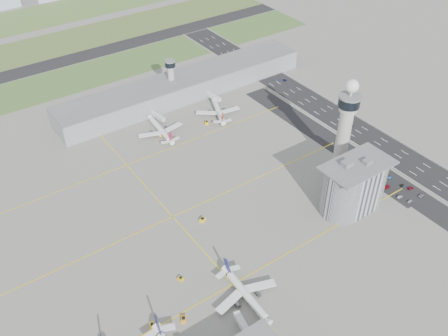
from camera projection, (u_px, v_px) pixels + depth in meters
ground at (259, 219)px, 288.86m from camera, size 1000.00×1000.00×0.00m
grass_strip_0 at (77, 78)px, 425.03m from camera, size 480.00×50.00×0.08m
grass_strip_1 at (47, 47)px, 473.44m from camera, size 480.00×60.00×0.08m
grass_strip_2 at (21, 21)px, 525.08m from camera, size 480.00×70.00×0.08m
runway at (62, 62)px, 448.90m from camera, size 480.00×22.00×0.10m
highway at (391, 152)px, 340.72m from camera, size 28.00×500.00×0.10m
barrier_left at (377, 158)px, 334.07m from camera, size 0.60×500.00×1.20m
barrier_right at (405, 144)px, 346.70m from camera, size 0.60×500.00×1.20m
landside_road at (377, 172)px, 322.99m from camera, size 18.00×260.00×0.08m
parking_lot at (390, 183)px, 314.34m from camera, size 20.00×44.00×0.10m
taxiway_line_h_0 at (233, 284)px, 251.44m from camera, size 260.00×0.60×0.01m
taxiway_line_h_1 at (173, 217)px, 290.16m from camera, size 260.00×0.60×0.01m
taxiway_line_h_2 at (127, 165)px, 328.89m from camera, size 260.00×0.60×0.01m
taxiway_line_v at (173, 217)px, 290.16m from camera, size 0.60×260.00×0.01m
control_tower at (346, 123)px, 304.92m from camera, size 14.00×14.00×64.50m
secondary_tower at (171, 76)px, 387.63m from camera, size 8.60×8.60×31.90m
admin_building at (354, 186)px, 288.69m from camera, size 42.00×24.00×33.50m
terminal_pier at (184, 86)px, 397.57m from camera, size 210.00×32.00×15.80m
airplane_near_c at (247, 292)px, 240.71m from camera, size 36.29×42.06×11.33m
airplane_far_a at (160, 126)px, 355.44m from camera, size 37.28×42.79×11.24m
airplane_far_b at (218, 107)px, 376.49m from camera, size 46.75×50.01×11.21m
jet_bridge_far_0 at (152, 114)px, 373.20m from camera, size 5.39×14.31×5.70m
jet_bridge_far_1 at (208, 95)px, 395.77m from camera, size 5.39×14.31×5.70m
tug_0 at (152, 325)px, 231.83m from camera, size 2.90×3.52×1.76m
tug_1 at (181, 279)px, 253.29m from camera, size 2.84×3.39×1.68m
tug_2 at (184, 319)px, 234.13m from camera, size 3.86×4.25×2.04m
tug_3 at (203, 219)px, 286.90m from camera, size 4.35×3.77×2.12m
tug_4 at (161, 134)px, 355.78m from camera, size 3.62×3.73×1.80m
tug_5 at (207, 122)px, 367.95m from camera, size 4.05×4.40×2.11m
car_lot_0 at (410, 201)px, 299.93m from camera, size 3.73×1.81×1.23m
car_lot_1 at (400, 197)px, 303.18m from camera, size 3.96×1.45×1.30m
car_lot_2 at (387, 187)px, 310.59m from camera, size 4.58×2.14×1.27m
car_lot_3 at (382, 185)px, 312.27m from camera, size 4.27×2.10×1.19m
car_lot_4 at (371, 177)px, 317.89m from camera, size 4.01×2.03×1.31m
car_lot_5 at (362, 171)px, 322.79m from camera, size 4.04×1.91×1.28m
car_lot_6 at (421, 196)px, 303.93m from camera, size 4.50×2.53×1.19m
car_lot_7 at (411, 188)px, 309.59m from camera, size 4.33×2.06×1.22m
car_lot_8 at (402, 185)px, 311.76m from camera, size 3.49×1.75×1.14m
car_lot_9 at (390, 177)px, 317.83m from camera, size 3.92×1.81×1.25m
car_lot_10 at (385, 173)px, 321.76m from camera, size 4.54×2.45×1.21m
car_lot_11 at (376, 168)px, 325.61m from camera, size 3.93×1.81×1.11m
car_hw_1 at (351, 125)px, 365.43m from camera, size 1.82×4.09×1.30m
car_hw_2 at (285, 80)px, 420.40m from camera, size 2.26×4.25×1.14m
car_hw_4 at (231, 59)px, 452.70m from camera, size 1.65×3.44×1.13m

